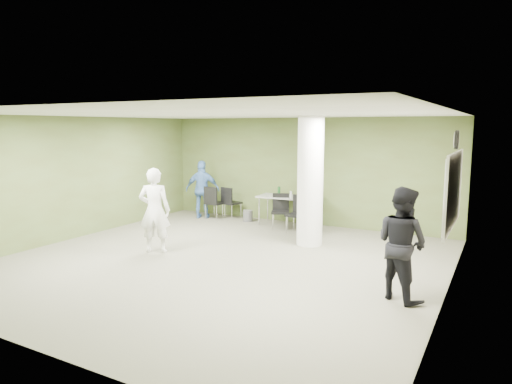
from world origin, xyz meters
The scene contains 17 objects.
floor centered at (0.00, 0.00, 0.00)m, with size 8.00×8.00×0.00m, color #4D4C3D.
ceiling centered at (0.00, 0.00, 2.80)m, with size 8.00×8.00×0.00m, color white.
wall_back centered at (0.00, 4.00, 1.40)m, with size 8.00×0.02×2.80m, color #495026.
wall_left centered at (-4.00, 0.00, 1.40)m, with size 0.02×8.00×2.80m, color #495026.
wall_right_cream centered at (4.00, 0.00, 1.40)m, with size 0.02×8.00×2.80m, color beige.
column centered at (1.00, 2.00, 1.40)m, with size 0.56×0.56×2.80m, color silver.
whiteboard centered at (3.92, 1.20, 1.50)m, with size 0.05×2.30×1.30m.
wall_clock centered at (3.92, 1.20, 2.35)m, with size 0.06×0.32×0.32m.
folding_table centered at (-0.21, 3.54, 0.72)m, with size 1.67×0.82×1.02m.
wastebasket centered at (-1.40, 3.47, 0.15)m, with size 0.27×0.27×0.31m, color #4C4C4C.
chair_back_left centered at (-2.04, 3.57, 0.52)m, with size 0.53×0.53×0.89m.
chair_back_right centered at (-2.38, 3.26, 0.54)m, with size 0.49×0.49×0.92m.
chair_table_left centered at (-0.27, 3.17, 0.51)m, with size 0.57×0.57×0.88m.
chair_table_right centered at (0.33, 2.94, 0.53)m, with size 0.49×0.49×0.91m.
woman_white centered at (-1.55, -0.10, 0.87)m, with size 0.64×0.42×1.75m, color white.
man_black centered at (3.40, -0.31, 0.85)m, with size 0.83×0.65×1.70m, color black.
man_blue centered at (-2.74, 3.26, 0.81)m, with size 0.95×0.40×1.63m, color #446DA9.
Camera 1 is at (4.67, -7.12, 2.58)m, focal length 32.00 mm.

